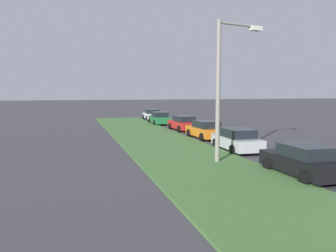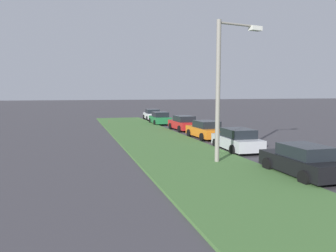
{
  "view_description": "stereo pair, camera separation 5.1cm",
  "coord_description": "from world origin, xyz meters",
  "px_view_note": "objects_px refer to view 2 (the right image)",
  "views": [
    {
      "loc": [
        -7.44,
        14.05,
        3.82
      ],
      "look_at": [
        13.18,
        8.07,
        1.61
      ],
      "focal_mm": 35.63,
      "sensor_mm": 36.0,
      "label": 1
    },
    {
      "loc": [
        -7.45,
        14.0,
        3.82
      ],
      "look_at": [
        13.18,
        8.07,
        1.61
      ],
      "focal_mm": 35.63,
      "sensor_mm": 36.0,
      "label": 2
    }
  ],
  "objects_px": {
    "parked_car_black": "(303,161)",
    "parked_car_white": "(152,115)",
    "parked_car_silver": "(237,140)",
    "parked_car_green": "(160,118)",
    "parked_car_red": "(184,123)",
    "streetlight": "(224,81)",
    "parked_car_orange": "(206,130)"
  },
  "relations": [
    {
      "from": "parked_car_black",
      "to": "parked_car_orange",
      "type": "xyz_separation_m",
      "value": [
        12.66,
        -0.54,
        0.0
      ]
    },
    {
      "from": "parked_car_black",
      "to": "parked_car_green",
      "type": "height_order",
      "value": "same"
    },
    {
      "from": "parked_car_black",
      "to": "streetlight",
      "type": "xyz_separation_m",
      "value": [
        3.65,
        2.21,
        3.67
      ]
    },
    {
      "from": "parked_car_red",
      "to": "parked_car_green",
      "type": "distance_m",
      "value": 6.69
    },
    {
      "from": "parked_car_silver",
      "to": "streetlight",
      "type": "bearing_deg",
      "value": 143.08
    },
    {
      "from": "parked_car_black",
      "to": "parked_car_white",
      "type": "relative_size",
      "value": 0.98
    },
    {
      "from": "parked_car_white",
      "to": "streetlight",
      "type": "relative_size",
      "value": 0.59
    },
    {
      "from": "parked_car_orange",
      "to": "parked_car_red",
      "type": "height_order",
      "value": "same"
    },
    {
      "from": "parked_car_black",
      "to": "streetlight",
      "type": "relative_size",
      "value": 0.58
    },
    {
      "from": "parked_car_silver",
      "to": "parked_car_green",
      "type": "bearing_deg",
      "value": 2.91
    },
    {
      "from": "parked_car_black",
      "to": "parked_car_white",
      "type": "height_order",
      "value": "same"
    },
    {
      "from": "parked_car_red",
      "to": "parked_car_white",
      "type": "relative_size",
      "value": 1.0
    },
    {
      "from": "parked_car_orange",
      "to": "parked_car_white",
      "type": "height_order",
      "value": "same"
    },
    {
      "from": "parked_car_silver",
      "to": "parked_car_green",
      "type": "xyz_separation_m",
      "value": [
        18.5,
        0.3,
        0.0
      ]
    },
    {
      "from": "streetlight",
      "to": "parked_car_silver",
      "type": "bearing_deg",
      "value": -38.89
    },
    {
      "from": "parked_car_orange",
      "to": "parked_car_white",
      "type": "relative_size",
      "value": 1.0
    },
    {
      "from": "parked_car_black",
      "to": "streetlight",
      "type": "bearing_deg",
      "value": 31.73
    },
    {
      "from": "parked_car_orange",
      "to": "parked_car_black",
      "type": "bearing_deg",
      "value": 175.26
    },
    {
      "from": "parked_car_silver",
      "to": "parked_car_orange",
      "type": "relative_size",
      "value": 1.0
    },
    {
      "from": "parked_car_green",
      "to": "parked_car_white",
      "type": "distance_m",
      "value": 6.29
    },
    {
      "from": "parked_car_black",
      "to": "parked_car_red",
      "type": "xyz_separation_m",
      "value": [
        18.57,
        -0.63,
        0.0
      ]
    },
    {
      "from": "parked_car_red",
      "to": "parked_car_white",
      "type": "bearing_deg",
      "value": -1.66
    },
    {
      "from": "parked_car_silver",
      "to": "parked_car_green",
      "type": "relative_size",
      "value": 1.0
    },
    {
      "from": "parked_car_orange",
      "to": "parked_car_red",
      "type": "xyz_separation_m",
      "value": [
        5.91,
        -0.08,
        0.0
      ]
    },
    {
      "from": "parked_car_orange",
      "to": "parked_car_red",
      "type": "bearing_deg",
      "value": -3.1
    },
    {
      "from": "parked_car_red",
      "to": "parked_car_green",
      "type": "xyz_separation_m",
      "value": [
        6.65,
        0.67,
        0.0
      ]
    },
    {
      "from": "parked_car_orange",
      "to": "parked_car_green",
      "type": "xyz_separation_m",
      "value": [
        12.56,
        0.59,
        0.0
      ]
    },
    {
      "from": "parked_car_black",
      "to": "streetlight",
      "type": "height_order",
      "value": "streetlight"
    },
    {
      "from": "parked_car_green",
      "to": "streetlight",
      "type": "height_order",
      "value": "streetlight"
    },
    {
      "from": "parked_car_silver",
      "to": "parked_car_white",
      "type": "bearing_deg",
      "value": 1.4
    },
    {
      "from": "parked_car_red",
      "to": "parked_car_white",
      "type": "distance_m",
      "value": 12.92
    },
    {
      "from": "parked_car_silver",
      "to": "parked_car_black",
      "type": "bearing_deg",
      "value": 179.74
    }
  ]
}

